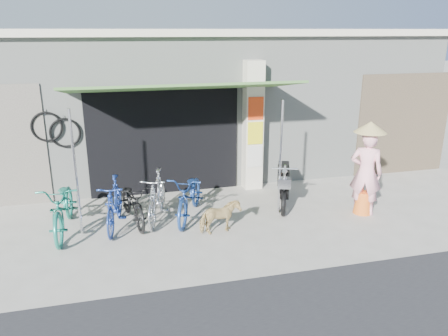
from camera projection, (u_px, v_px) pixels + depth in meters
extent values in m
plane|color=#A5A095|center=(247.00, 234.00, 8.16)|extent=(80.00, 80.00, 0.00)
cube|color=#9FA49C|center=(196.00, 100.00, 12.34)|extent=(12.00, 5.00, 3.50)
cube|color=beige|center=(194.00, 32.00, 11.79)|extent=(12.30, 5.30, 0.16)
cube|color=black|center=(164.00, 140.00, 9.88)|extent=(3.40, 0.06, 2.50)
cube|color=black|center=(165.00, 170.00, 10.11)|extent=(3.06, 0.04, 1.10)
torus|color=black|center=(65.00, 133.00, 9.27)|extent=(0.65, 0.05, 0.65)
cylinder|color=silver|center=(63.00, 118.00, 9.19)|extent=(0.02, 0.02, 0.12)
torus|color=black|center=(47.00, 127.00, 9.14)|extent=(0.65, 0.05, 0.65)
cylinder|color=silver|center=(45.00, 112.00, 9.06)|extent=(0.02, 0.02, 0.12)
cube|color=beige|center=(252.00, 126.00, 10.17)|extent=(0.42, 0.42, 3.00)
cube|color=red|center=(256.00, 108.00, 9.83)|extent=(0.36, 0.02, 0.52)
cube|color=yellow|center=(255.00, 133.00, 10.00)|extent=(0.36, 0.02, 0.52)
cube|color=beige|center=(255.00, 157.00, 10.17)|extent=(0.36, 0.02, 0.50)
cube|color=#3C662E|center=(182.00, 87.00, 8.70)|extent=(4.60, 1.88, 0.35)
cylinder|color=silver|center=(76.00, 174.00, 7.80)|extent=(0.05, 0.05, 2.36)
cylinder|color=silver|center=(280.00, 159.00, 8.70)|extent=(0.05, 0.05, 2.36)
cube|color=brown|center=(403.00, 124.00, 11.32)|extent=(2.60, 0.06, 2.60)
imported|color=#1B7A66|center=(64.00, 207.00, 8.08)|extent=(0.77, 1.99, 1.03)
imported|color=navy|center=(114.00, 204.00, 8.28)|extent=(0.72, 1.67, 0.97)
imported|color=black|center=(133.00, 202.00, 8.53)|extent=(0.88, 1.70, 0.85)
imported|color=silver|center=(157.00, 196.00, 8.61)|extent=(0.92, 1.73, 1.00)
imported|color=navy|center=(190.00, 195.00, 8.72)|extent=(1.29, 1.94, 0.97)
imported|color=tan|center=(220.00, 217.00, 8.10)|extent=(0.80, 0.47, 0.64)
torus|color=black|center=(283.00, 204.00, 8.87)|extent=(0.27, 0.52, 0.52)
torus|color=black|center=(283.00, 183.00, 10.09)|extent=(0.27, 0.52, 0.52)
cube|color=black|center=(283.00, 190.00, 9.46)|extent=(0.54, 0.95, 0.10)
cube|color=black|center=(283.00, 175.00, 9.72)|extent=(0.43, 0.60, 0.33)
cube|color=black|center=(284.00, 166.00, 9.66)|extent=(0.41, 0.59, 0.09)
cube|color=black|center=(284.00, 184.00, 8.95)|extent=(0.24, 0.17, 0.55)
cylinder|color=silver|center=(285.00, 169.00, 8.68)|extent=(0.49, 0.21, 0.03)
cube|color=silver|center=(284.00, 183.00, 8.58)|extent=(0.31, 0.28, 0.20)
imported|color=#F2A3AE|center=(366.00, 173.00, 8.83)|extent=(0.76, 0.72, 1.75)
cone|color=#D25E1D|center=(363.00, 203.00, 9.03)|extent=(0.38, 0.38, 0.46)
cone|color=tan|center=(371.00, 127.00, 8.54)|extent=(0.64, 0.64, 0.22)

